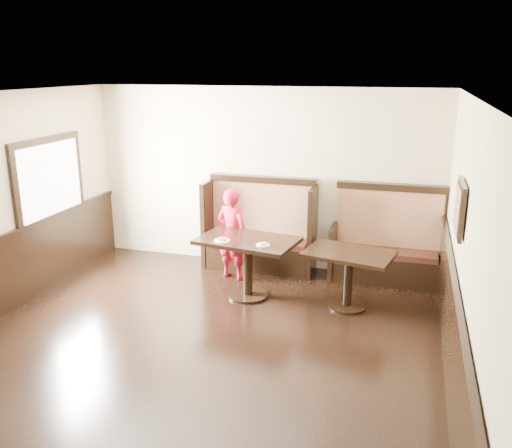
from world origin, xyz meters
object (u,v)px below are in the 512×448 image
at_px(booth_neighbor, 387,250).
at_px(table_main, 248,252).
at_px(booth_main, 260,236).
at_px(table_neighbor, 349,266).
at_px(child, 232,234).

relative_size(booth_neighbor, table_main, 1.15).
relative_size(booth_main, table_neighbor, 1.42).
height_order(booth_neighbor, table_main, booth_neighbor).
bearing_deg(table_neighbor, booth_neighbor, 79.84).
xyz_separation_m(table_main, child, (-0.42, 0.59, 0.05)).
relative_size(booth_neighbor, table_neighbor, 1.34).
bearing_deg(child, booth_neighbor, -151.49).
distance_m(booth_neighbor, child, 2.30).
xyz_separation_m(booth_neighbor, child, (-2.22, -0.54, 0.21)).
height_order(table_main, table_neighbor, table_main).
height_order(booth_main, booth_neighbor, same).
bearing_deg(booth_main, child, -116.75).
bearing_deg(child, booth_main, -101.97).
height_order(booth_main, table_main, booth_main).
xyz_separation_m(booth_main, child, (-0.27, -0.55, 0.17)).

